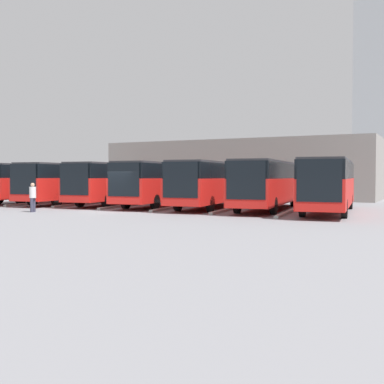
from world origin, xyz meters
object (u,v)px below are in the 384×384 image
(bus_1, at_px, (268,183))
(bus_3, at_px, (163,182))
(bus_0, at_px, (329,183))
(bus_2, at_px, (212,182))
(bus_5, at_px, (73,181))
(pedestrian, at_px, (33,196))
(bus_6, at_px, (40,181))
(bus_4, at_px, (119,182))

(bus_1, relative_size, bus_3, 1.00)
(bus_1, height_order, bus_3, same)
(bus_0, height_order, bus_3, same)
(bus_2, bearing_deg, bus_5, -5.40)
(bus_3, bearing_deg, bus_0, 169.00)
(bus_0, xyz_separation_m, pedestrian, (16.31, 7.74, -0.81))
(bus_0, xyz_separation_m, bus_6, (24.33, -1.01, 0.00))
(bus_0, relative_size, pedestrian, 6.83)
(bus_0, height_order, pedestrian, bus_0)
(bus_4, distance_m, bus_6, 8.11)
(bus_0, relative_size, bus_2, 1.00)
(bus_3, relative_size, bus_6, 1.00)
(bus_1, relative_size, bus_2, 1.00)
(bus_1, bearing_deg, bus_0, 163.36)
(bus_0, height_order, bus_5, same)
(bus_2, relative_size, bus_6, 1.00)
(bus_4, distance_m, pedestrian, 8.88)
(bus_6, bearing_deg, bus_4, 174.09)
(bus_1, bearing_deg, bus_4, -8.34)
(bus_4, xyz_separation_m, pedestrian, (0.09, 8.84, -0.81))
(bus_2, xyz_separation_m, bus_4, (8.11, -0.29, 0.00))
(bus_2, distance_m, bus_3, 4.06)
(bus_6, bearing_deg, bus_5, 167.22)
(bus_0, distance_m, bus_2, 8.15)
(bus_0, xyz_separation_m, bus_1, (4.05, -0.72, 0.00))
(bus_0, relative_size, bus_1, 1.00)
(bus_6, distance_m, pedestrian, 11.90)
(bus_3, xyz_separation_m, bus_4, (4.05, -0.16, 0.00))
(bus_6, bearing_deg, bus_3, 173.14)
(bus_2, xyz_separation_m, bus_3, (4.05, -0.13, 0.00))
(bus_2, bearing_deg, bus_0, 167.71)
(bus_4, bearing_deg, bus_6, -5.91)
(bus_5, relative_size, bus_6, 1.00)
(bus_2, relative_size, pedestrian, 6.83)
(bus_6, xyz_separation_m, pedestrian, (-8.02, 8.75, -0.81))
(bus_2, bearing_deg, bus_1, 172.14)
(pedestrian, bearing_deg, bus_6, -148.07)
(bus_5, xyz_separation_m, pedestrian, (-3.97, 8.31, -0.81))
(bus_1, distance_m, bus_4, 12.17)
(bus_1, xyz_separation_m, pedestrian, (12.25, 8.46, -0.81))
(bus_3, distance_m, bus_6, 12.16)
(bus_0, xyz_separation_m, bus_4, (16.22, -1.10, 0.00))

